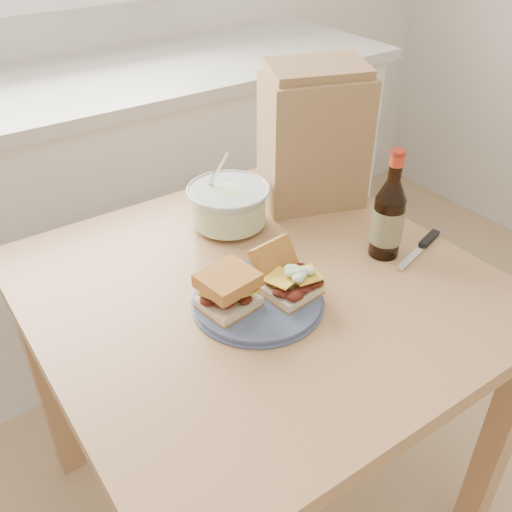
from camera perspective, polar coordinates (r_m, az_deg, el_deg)
cabinet_run at (r=2.07m, az=-19.22°, el=3.05°), size 2.50×0.64×0.94m
dining_table at (r=1.28m, az=0.27°, el=-6.60°), size 0.91×0.91×0.76m
plate at (r=1.14m, az=0.15°, el=-4.48°), size 0.26×0.26×0.02m
sandwich_left at (r=1.10m, az=-2.81°, el=-3.42°), size 0.12×0.11×0.08m
sandwich_right at (r=1.15m, az=2.98°, el=-2.02°), size 0.11×0.15×0.09m
coleslaw_bowl at (r=1.37m, az=-2.74°, el=4.89°), size 0.20×0.20×0.20m
beer_bottle at (r=1.28m, az=13.10°, el=3.80°), size 0.07×0.07×0.25m
knife at (r=1.37m, az=16.52°, el=1.22°), size 0.19×0.07×0.01m
paper_bag at (r=1.45m, az=5.79°, el=11.31°), size 0.29×0.24×0.33m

